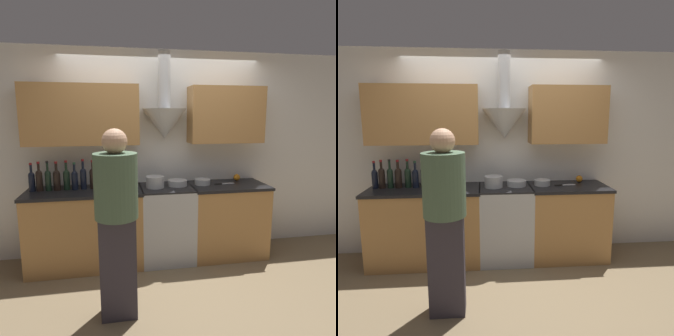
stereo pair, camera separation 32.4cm
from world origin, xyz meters
The scene contains 19 objects.
ground_plane centered at (0.00, 0.00, 0.00)m, with size 12.00×12.00×0.00m, color #847051.
wall_back centered at (-0.06, 0.61, 1.46)m, with size 8.40×0.54×2.60m.
counter_left centered at (-0.98, 0.34, 0.47)m, with size 1.34×0.62×0.93m.
counter_right centered at (0.79, 0.34, 0.47)m, with size 0.97×0.62×0.93m.
stove_range centered at (0.00, 0.34, 0.47)m, with size 0.64×0.60×0.93m.
wine_bottle_0 centered at (-1.56, 0.40, 1.06)m, with size 0.07×0.07×0.33m.
wine_bottle_1 centered at (-1.48, 0.39, 1.07)m, with size 0.07×0.07×0.34m.
wine_bottle_2 centered at (-1.38, 0.40, 1.07)m, with size 0.07×0.07×0.35m.
wine_bottle_3 centered at (-1.29, 0.39, 1.07)m, with size 0.08×0.08×0.34m.
wine_bottle_4 centered at (-1.18, 0.41, 1.07)m, with size 0.08×0.08×0.34m.
wine_bottle_5 centered at (-1.08, 0.39, 1.06)m, with size 0.07×0.07×0.32m.
wine_bottle_6 centered at (-0.99, 0.41, 1.07)m, with size 0.07×0.07×0.36m.
wine_bottle_7 centered at (-0.88, 0.41, 1.07)m, with size 0.07×0.07×0.34m.
stock_pot centered at (-0.14, 0.33, 1.00)m, with size 0.22×0.22×0.14m.
mixing_bowl centered at (0.14, 0.37, 0.97)m, with size 0.24×0.24×0.07m.
orange_fruit centered at (0.99, 0.52, 0.98)m, with size 0.09×0.09×0.09m.
saucepan centered at (0.47, 0.38, 0.97)m, with size 0.20×0.20×0.07m.
chefs_knife centered at (0.75, 0.35, 0.94)m, with size 0.27×0.05×0.01m.
person_foreground_left centered at (-0.61, -0.68, 0.93)m, with size 0.37×0.37×1.69m.
Camera 2 is at (-0.30, -3.22, 1.80)m, focal length 32.00 mm.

